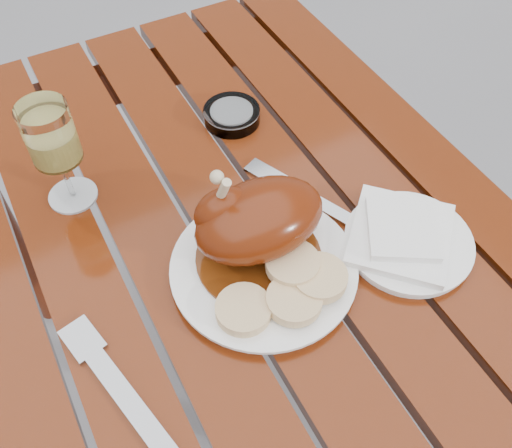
{
  "coord_description": "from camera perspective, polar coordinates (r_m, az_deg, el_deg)",
  "views": [
    {
      "loc": [
        -0.22,
        -0.44,
        1.42
      ],
      "look_at": [
        0.02,
        0.01,
        0.78
      ],
      "focal_mm": 40.0,
      "sensor_mm": 36.0,
      "label": 1
    }
  ],
  "objects": [
    {
      "name": "side_plate",
      "position": [
        0.85,
        14.99,
        -1.81
      ],
      "size": [
        0.2,
        0.2,
        0.01
      ],
      "primitive_type": "cylinder",
      "rotation": [
        0.0,
        0.0,
        0.11
      ],
      "color": "white",
      "rests_on": "table"
    },
    {
      "name": "wine_glass",
      "position": [
        0.87,
        -19.17,
        6.46
      ],
      "size": [
        0.09,
        0.09,
        0.18
      ],
      "primitive_type": "cylinder",
      "rotation": [
        0.0,
        0.0,
        0.21
      ],
      "color": "#D0C25E",
      "rests_on": "table"
    },
    {
      "name": "dinner_plate",
      "position": [
        0.79,
        0.78,
        -4.51
      ],
      "size": [
        0.3,
        0.3,
        0.02
      ],
      "primitive_type": "cylinder",
      "rotation": [
        0.0,
        0.0,
        0.16
      ],
      "color": "white",
      "rests_on": "table"
    },
    {
      "name": "roast_duck",
      "position": [
        0.77,
        -0.15,
        0.38
      ],
      "size": [
        0.19,
        0.18,
        0.13
      ],
      "color": "#522209",
      "rests_on": "dinner_plate"
    },
    {
      "name": "ground",
      "position": [
        1.5,
        -0.53,
        -19.19
      ],
      "size": [
        60.0,
        60.0,
        0.0
      ],
      "primitive_type": "plane",
      "color": "slate",
      "rests_on": "ground"
    },
    {
      "name": "fork",
      "position": [
        0.73,
        -13.27,
        -16.05
      ],
      "size": [
        0.07,
        0.21,
        0.01
      ],
      "primitive_type": "cube",
      "rotation": [
        0.0,
        0.0,
        0.22
      ],
      "color": "gray",
      "rests_on": "table"
    },
    {
      "name": "table",
      "position": [
        1.15,
        -0.67,
        -13.09
      ],
      "size": [
        0.8,
        1.2,
        0.75
      ],
      "primitive_type": "cube",
      "color": "maroon",
      "rests_on": "ground"
    },
    {
      "name": "napkin",
      "position": [
        0.84,
        14.24,
        -1.03
      ],
      "size": [
        0.2,
        0.2,
        0.01
      ],
      "primitive_type": "cube",
      "rotation": [
        0.0,
        0.0,
        0.77
      ],
      "color": "white",
      "rests_on": "side_plate"
    },
    {
      "name": "knife",
      "position": [
        0.87,
        7.33,
        1.47
      ],
      "size": [
        0.11,
        0.22,
        0.01
      ],
      "primitive_type": "cube",
      "rotation": [
        0.0,
        0.0,
        0.41
      ],
      "color": "gray",
      "rests_on": "table"
    },
    {
      "name": "ashtray",
      "position": [
        1.0,
        -2.44,
        10.83
      ],
      "size": [
        0.11,
        0.11,
        0.02
      ],
      "primitive_type": "cylinder",
      "rotation": [
        0.0,
        0.0,
        -0.18
      ],
      "color": "#B2B7BC",
      "rests_on": "table"
    },
    {
      "name": "bread_dumplings",
      "position": [
        0.75,
        3.2,
        -6.35
      ],
      "size": [
        0.18,
        0.12,
        0.03
      ],
      "color": "#E4BF8B",
      "rests_on": "dinner_plate"
    }
  ]
}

